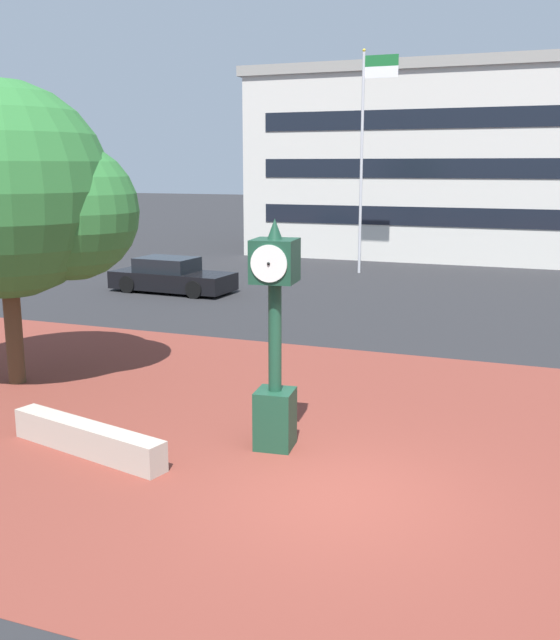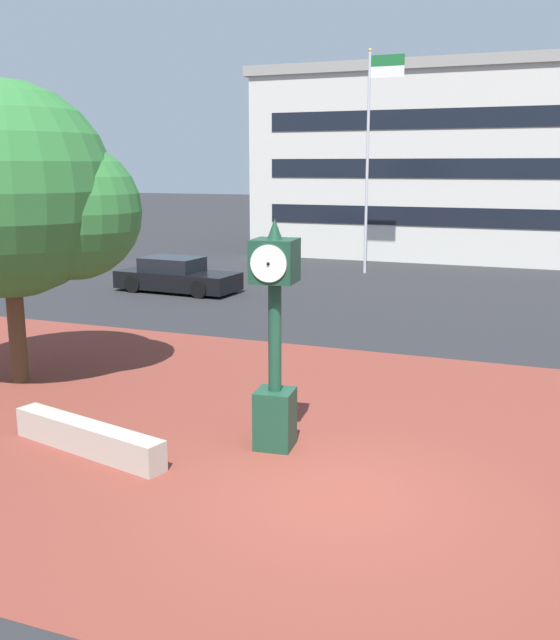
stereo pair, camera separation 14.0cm
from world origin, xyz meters
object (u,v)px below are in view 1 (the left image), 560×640
street_clock (275,341)px  civic_building (510,163)px  plaza_tree (17,195)px  car_street_near (171,277)px  flagpole_primary (365,146)px

street_clock → civic_building: (1.53, 31.20, 2.92)m
plaza_tree → car_street_near: (-2.78, 11.23, -3.44)m
plaza_tree → civic_building: size_ratio=0.25×
flagpole_primary → civic_building: 12.30m
car_street_near → plaza_tree: bearing=17.2°
car_street_near → flagpole_primary: (5.43, 7.27, 4.85)m
flagpole_primary → civic_building: bearing=64.8°
car_street_near → civic_building: size_ratio=0.18×
street_clock → civic_building: bearing=80.9°
car_street_near → flagpole_primary: size_ratio=0.50×
plaza_tree → street_clock: bearing=-14.1°
street_clock → car_street_near: (-9.12, 12.82, -1.26)m
street_clock → flagpole_primary: flagpole_primary is taller
plaza_tree → car_street_near: bearing=103.9°
street_clock → flagpole_primary: size_ratio=0.41×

